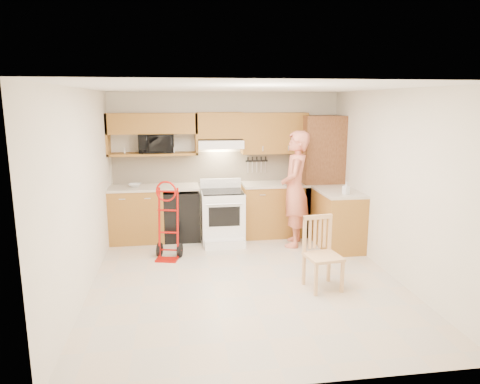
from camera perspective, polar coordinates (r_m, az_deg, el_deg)
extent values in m
cube|color=#BCB2A0|center=(5.98, 0.70, -11.46)|extent=(4.00, 4.50, 0.02)
cube|color=white|center=(5.50, 0.77, 13.47)|extent=(4.00, 4.50, 0.02)
cube|color=silver|center=(7.81, -1.86, 3.67)|extent=(4.00, 0.02, 2.50)
cube|color=silver|center=(3.46, 6.64, -6.75)|extent=(4.00, 0.02, 2.50)
cube|color=silver|center=(5.65, -19.83, -0.12)|extent=(0.02, 4.50, 2.50)
cube|color=silver|center=(6.23, 19.31, 0.97)|extent=(0.02, 4.50, 2.50)
cube|color=beige|center=(7.79, -1.84, 3.28)|extent=(3.92, 0.03, 0.55)
cube|color=brown|center=(7.65, -13.19, -2.93)|extent=(0.90, 0.60, 0.90)
cube|color=black|center=(7.62, -7.55, -2.96)|extent=(0.60, 0.60, 0.85)
cube|color=brown|center=(7.80, 4.51, -2.36)|extent=(1.14, 0.60, 0.90)
cube|color=#B8AF99|center=(7.52, -11.08, 0.59)|extent=(1.50, 0.63, 0.04)
cube|color=#B8AF99|center=(7.70, 4.57, 1.03)|extent=(1.14, 0.63, 0.04)
cube|color=brown|center=(7.31, 12.59, -3.58)|extent=(0.60, 1.00, 0.90)
cube|color=#B8AF99|center=(7.20, 12.75, 0.03)|extent=(0.63, 1.00, 0.04)
cube|color=brown|center=(7.90, 10.40, 2.10)|extent=(0.70, 0.60, 2.10)
cube|color=brown|center=(7.53, -11.35, 8.73)|extent=(1.50, 0.33, 0.34)
cube|color=brown|center=(7.57, -11.20, 4.88)|extent=(1.50, 0.33, 0.04)
cube|color=brown|center=(7.56, -2.66, 8.65)|extent=(0.76, 0.33, 0.44)
cube|color=brown|center=(7.72, 4.45, 7.65)|extent=(1.14, 0.33, 0.70)
cube|color=white|center=(7.52, -2.59, 6.26)|extent=(0.76, 0.46, 0.14)
imported|color=black|center=(7.55, -10.87, 6.25)|extent=(0.60, 0.42, 0.32)
imported|color=#D26F55|center=(7.17, 7.16, 0.37)|extent=(0.64, 0.79, 1.89)
imported|color=white|center=(6.91, 13.64, 0.49)|extent=(0.11, 0.11, 0.19)
imported|color=white|center=(7.54, -13.51, 0.86)|extent=(0.23, 0.23, 0.05)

